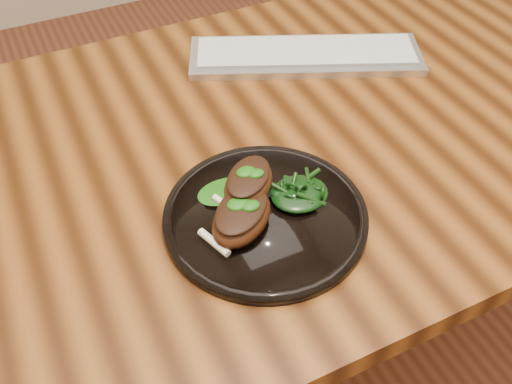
# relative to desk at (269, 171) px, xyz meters

# --- Properties ---
(desk) EXTENTS (1.60, 0.80, 0.75)m
(desk) POSITION_rel_desk_xyz_m (0.00, 0.00, 0.00)
(desk) COLOR black
(desk) RESTS_ON ground
(plate) EXTENTS (0.28, 0.28, 0.02)m
(plate) POSITION_rel_desk_xyz_m (-0.09, -0.17, 0.09)
(plate) COLOR black
(plate) RESTS_ON desk
(lamb_chop_front) EXTENTS (0.13, 0.12, 0.05)m
(lamb_chop_front) POSITION_rel_desk_xyz_m (-0.13, -0.18, 0.12)
(lamb_chop_front) COLOR #3B1B0B
(lamb_chop_front) RESTS_ON plate
(lamb_chop_back) EXTENTS (0.11, 0.11, 0.04)m
(lamb_chop_back) POSITION_rel_desk_xyz_m (-0.10, -0.14, 0.14)
(lamb_chop_back) COLOR #3B1B0B
(lamb_chop_back) RESTS_ON plate
(herb_smear) EXTENTS (0.08, 0.05, 0.00)m
(herb_smear) POSITION_rel_desk_xyz_m (-0.12, -0.11, 0.10)
(herb_smear) COLOR #0B4407
(herb_smear) RESTS_ON plate
(greens_heap) EXTENTS (0.08, 0.08, 0.03)m
(greens_heap) POSITION_rel_desk_xyz_m (-0.03, -0.16, 0.11)
(greens_heap) COLOR black
(greens_heap) RESTS_ON plate
(keyboard) EXTENTS (0.45, 0.30, 0.02)m
(keyboard) POSITION_rel_desk_xyz_m (0.16, 0.17, 0.09)
(keyboard) COLOR silver
(keyboard) RESTS_ON desk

